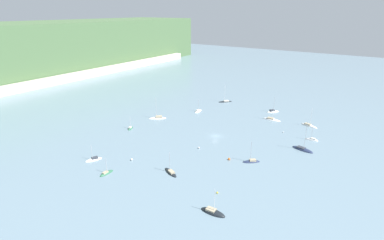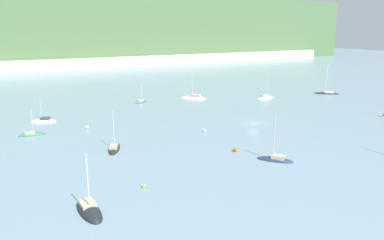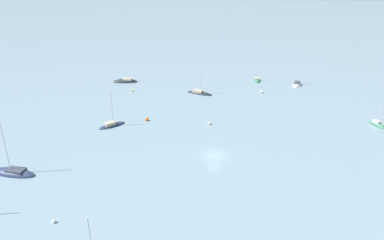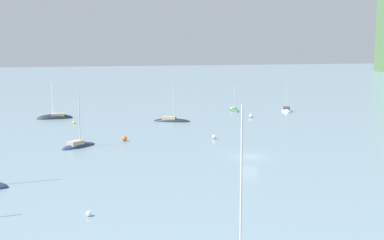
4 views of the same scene
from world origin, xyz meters
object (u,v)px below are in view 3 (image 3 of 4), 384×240
object	(u,v)px
sailboat_9	(126,82)
mooring_buoy_4	(132,90)
mooring_buoy_2	(209,123)
sailboat_8	(257,81)
sailboat_7	(377,125)
mooring_buoy_0	(147,119)
mooring_buoy_1	(54,221)
mooring_buoy_3	(261,92)
sailboat_13	(297,85)
sailboat_4	(13,173)
sailboat_12	(112,126)
sailboat_3	(200,93)

from	to	relation	value
sailboat_9	mooring_buoy_4	world-z (taller)	sailboat_9
mooring_buoy_2	sailboat_8	bearing A→B (deg)	155.84
sailboat_7	mooring_buoy_0	world-z (taller)	sailboat_7
mooring_buoy_1	mooring_buoy_2	bearing A→B (deg)	147.26
mooring_buoy_0	sailboat_9	bearing A→B (deg)	-160.31
mooring_buoy_3	mooring_buoy_1	bearing A→B (deg)	-33.16
sailboat_8	mooring_buoy_1	distance (m)	77.94
sailboat_9	mooring_buoy_3	size ratio (longest dim) A/B	11.41
mooring_buoy_4	mooring_buoy_0	bearing A→B (deg)	18.58
sailboat_13	mooring_buoy_4	size ratio (longest dim) A/B	13.68
mooring_buoy_0	mooring_buoy_2	size ratio (longest dim) A/B	1.22
mooring_buoy_3	mooring_buoy_4	size ratio (longest dim) A/B	1.47
sailboat_7	sailboat_9	xyz separation A→B (m)	(-30.89, -62.28, -0.03)
sailboat_4	sailboat_9	distance (m)	53.97
sailboat_12	sailboat_13	bearing A→B (deg)	-5.87
sailboat_12	sailboat_9	bearing A→B (deg)	56.76
mooring_buoy_4	sailboat_4	bearing A→B (deg)	-16.08
mooring_buoy_0	sailboat_8	bearing A→B (deg)	137.23
mooring_buoy_0	mooring_buoy_3	size ratio (longest dim) A/B	1.10
sailboat_3	mooring_buoy_4	world-z (taller)	sailboat_3
sailboat_9	mooring_buoy_2	world-z (taller)	sailboat_9
sailboat_12	mooring_buoy_4	xyz separation A→B (m)	(-24.02, 0.35, 0.14)
sailboat_9	mooring_buoy_0	world-z (taller)	sailboat_9
sailboat_8	mooring_buoy_2	bearing A→B (deg)	-22.55
mooring_buoy_3	mooring_buoy_2	bearing A→B (deg)	-33.80
sailboat_7	mooring_buoy_3	size ratio (longest dim) A/B	8.60
mooring_buoy_2	sailboat_9	bearing A→B (deg)	-141.45
sailboat_7	mooring_buoy_2	bearing A→B (deg)	-112.82
mooring_buoy_2	mooring_buoy_3	bearing A→B (deg)	146.20
sailboat_4	mooring_buoy_2	distance (m)	40.63
sailboat_4	sailboat_7	size ratio (longest dim) A/B	1.97
sailboat_3	mooring_buoy_4	distance (m)	19.05
mooring_buoy_3	sailboat_3	bearing A→B (deg)	-86.52
sailboat_4	sailboat_9	bearing A→B (deg)	-88.32
sailboat_8	mooring_buoy_3	distance (m)	11.52
sailboat_9	mooring_buoy_2	distance (m)	39.93
sailboat_13	mooring_buoy_0	world-z (taller)	sailboat_13
sailboat_9	mooring_buoy_1	bearing A→B (deg)	89.83
mooring_buoy_0	sailboat_4	bearing A→B (deg)	-39.92
sailboat_3	sailboat_9	distance (m)	24.70
sailboat_4	mooring_buoy_3	distance (m)	65.88
sailboat_7	mooring_buoy_1	bearing A→B (deg)	-82.91
sailboat_9	sailboat_13	xyz separation A→B (m)	(1.44, 51.31, 0.02)
sailboat_3	mooring_buoy_1	world-z (taller)	sailboat_3
mooring_buoy_1	mooring_buoy_3	size ratio (longest dim) A/B	0.68
mooring_buoy_1	sailboat_13	bearing A→B (deg)	142.92
mooring_buoy_3	mooring_buoy_4	world-z (taller)	mooring_buoy_3
sailboat_13	mooring_buoy_3	xyz separation A→B (m)	(7.69, -11.63, 0.29)
sailboat_9	sailboat_13	size ratio (longest dim) A/B	1.23
sailboat_4	mooring_buoy_0	size ratio (longest dim) A/B	15.43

